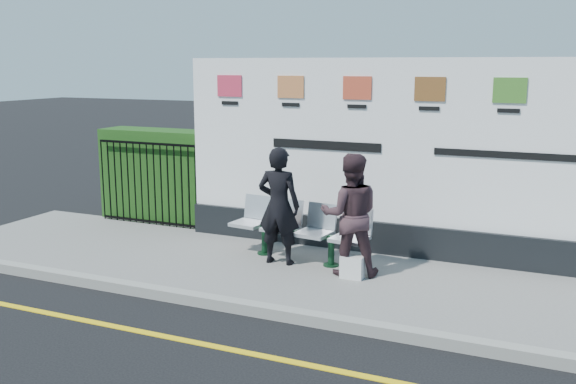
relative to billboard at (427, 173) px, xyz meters
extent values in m
plane|color=black|center=(-0.50, -3.85, -1.42)|extent=(80.00, 80.00, 0.00)
cube|color=slate|center=(-0.50, -1.35, -1.36)|extent=(14.00, 3.00, 0.12)
cube|color=gray|center=(-0.50, -2.85, -1.35)|extent=(14.00, 0.18, 0.14)
cube|color=yellow|center=(-0.50, -3.85, -1.42)|extent=(14.00, 0.10, 0.01)
cube|color=black|center=(0.00, 0.00, -1.05)|extent=(8.00, 0.30, 0.50)
cube|color=white|center=(0.00, 0.00, 0.45)|extent=(8.00, 0.14, 2.50)
cube|color=#1D4915|center=(-5.08, 0.45, -0.45)|extent=(2.35, 0.70, 1.70)
imported|color=black|center=(-1.91, -1.18, -0.43)|extent=(0.67, 0.47, 1.74)
imported|color=#3B262C|center=(-0.79, -1.25, -0.44)|extent=(1.01, 0.91, 1.72)
cube|color=black|center=(-2.02, -0.89, -0.70)|extent=(0.35, 0.21, 0.25)
cube|color=silver|center=(-0.70, -1.40, -1.14)|extent=(0.31, 0.19, 0.31)
camera|label=1|loc=(1.88, -9.50, 1.62)|focal=40.00mm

